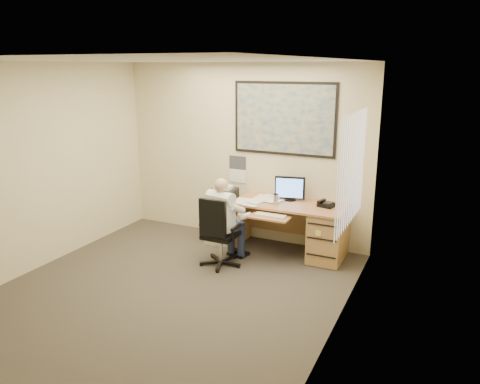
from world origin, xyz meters
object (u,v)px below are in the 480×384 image
at_px(filing_cabinet, 224,217).
at_px(person, 221,222).
at_px(desk, 312,227).
at_px(office_chair, 219,246).

height_order(filing_cabinet, person, person).
distance_m(filing_cabinet, person, 0.92).
bearing_deg(desk, person, -142.72).
bearing_deg(desk, office_chair, -140.14).
relative_size(desk, office_chair, 1.63).
xyz_separation_m(office_chair, person, (-0.00, 0.08, 0.32)).
bearing_deg(person, desk, 48.72).
distance_m(office_chair, person, 0.33).
relative_size(filing_cabinet, office_chair, 0.91).
height_order(desk, person, person).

